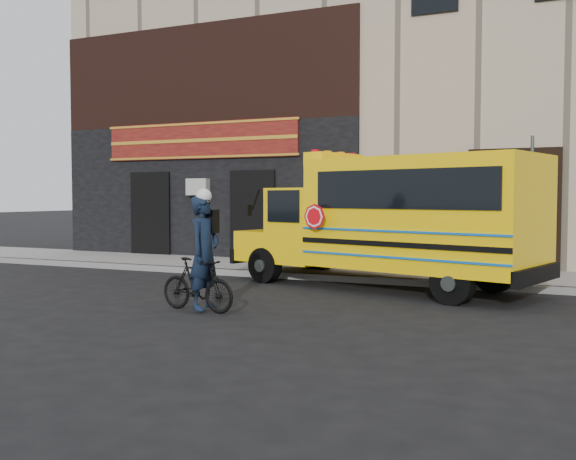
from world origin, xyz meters
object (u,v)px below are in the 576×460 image
(school_bus, at_px, (395,218))
(cyclist, at_px, (204,255))
(sign_pole, at_px, (531,206))
(bicycle, at_px, (197,285))

(school_bus, height_order, cyclist, school_bus)
(sign_pole, xyz_separation_m, bicycle, (-5.06, -4.88, -1.31))
(sign_pole, relative_size, bicycle, 2.11)
(school_bus, xyz_separation_m, cyclist, (-2.30, -3.84, -0.54))
(school_bus, relative_size, cyclist, 3.73)
(sign_pole, bearing_deg, school_bus, -158.29)
(sign_pole, xyz_separation_m, cyclist, (-4.91, -4.88, -0.80))
(school_bus, distance_m, cyclist, 4.51)
(bicycle, bearing_deg, school_bus, -24.49)
(sign_pole, bearing_deg, bicycle, -135.99)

